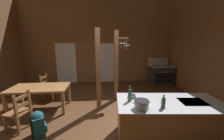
{
  "coord_description": "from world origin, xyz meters",
  "views": [
    {
      "loc": [
        0.15,
        -3.34,
        2.08
      ],
      "look_at": [
        0.46,
        0.74,
        1.23
      ],
      "focal_mm": 21.0,
      "sensor_mm": 36.0,
      "label": 1
    }
  ],
  "objects_px": {
    "ladderback_chair_by_post": "(48,88)",
    "mixing_bowl_on_counter": "(132,96)",
    "stove_range": "(161,75)",
    "stockpot_on_counter": "(142,104)",
    "bottle_short_on_counter": "(163,103)",
    "bottle_tall_on_counter": "(130,95)",
    "backpack": "(38,123)",
    "dining_table": "(40,90)",
    "ladderback_chair_near_window": "(19,112)",
    "kitchen_island": "(168,121)"
  },
  "relations": [
    {
      "from": "stove_range",
      "to": "stockpot_on_counter",
      "type": "height_order",
      "value": "stove_range"
    },
    {
      "from": "stockpot_on_counter",
      "to": "kitchen_island",
      "type": "bearing_deg",
      "value": 19.0
    },
    {
      "from": "dining_table",
      "to": "stockpot_on_counter",
      "type": "distance_m",
      "value": 3.26
    },
    {
      "from": "kitchen_island",
      "to": "backpack",
      "type": "distance_m",
      "value": 2.86
    },
    {
      "from": "stove_range",
      "to": "bottle_short_on_counter",
      "type": "relative_size",
      "value": 5.22
    },
    {
      "from": "dining_table",
      "to": "ladderback_chair_by_post",
      "type": "bearing_deg",
      "value": 93.9
    },
    {
      "from": "stockpot_on_counter",
      "to": "bottle_tall_on_counter",
      "type": "distance_m",
      "value": 0.36
    },
    {
      "from": "ladderback_chair_by_post",
      "to": "stockpot_on_counter",
      "type": "bearing_deg",
      "value": -43.66
    },
    {
      "from": "dining_table",
      "to": "stockpot_on_counter",
      "type": "relative_size",
      "value": 5.05
    },
    {
      "from": "backpack",
      "to": "stove_range",
      "type": "bearing_deg",
      "value": 38.79
    },
    {
      "from": "ladderback_chair_near_window",
      "to": "ladderback_chair_by_post",
      "type": "relative_size",
      "value": 1.0
    },
    {
      "from": "mixing_bowl_on_counter",
      "to": "bottle_short_on_counter",
      "type": "height_order",
      "value": "bottle_short_on_counter"
    },
    {
      "from": "kitchen_island",
      "to": "dining_table",
      "type": "relative_size",
      "value": 1.29
    },
    {
      "from": "bottle_short_on_counter",
      "to": "kitchen_island",
      "type": "bearing_deg",
      "value": 42.59
    },
    {
      "from": "stockpot_on_counter",
      "to": "bottle_short_on_counter",
      "type": "bearing_deg",
      "value": -0.94
    },
    {
      "from": "stove_range",
      "to": "ladderback_chair_near_window",
      "type": "height_order",
      "value": "stove_range"
    },
    {
      "from": "dining_table",
      "to": "backpack",
      "type": "relative_size",
      "value": 2.89
    },
    {
      "from": "kitchen_island",
      "to": "backpack",
      "type": "xyz_separation_m",
      "value": [
        -2.84,
        0.34,
        -0.13
      ]
    },
    {
      "from": "kitchen_island",
      "to": "ladderback_chair_by_post",
      "type": "height_order",
      "value": "ladderback_chair_by_post"
    },
    {
      "from": "mixing_bowl_on_counter",
      "to": "bottle_tall_on_counter",
      "type": "relative_size",
      "value": 0.54
    },
    {
      "from": "stove_range",
      "to": "ladderback_chair_near_window",
      "type": "relative_size",
      "value": 1.39
    },
    {
      "from": "mixing_bowl_on_counter",
      "to": "bottle_tall_on_counter",
      "type": "height_order",
      "value": "bottle_tall_on_counter"
    },
    {
      "from": "kitchen_island",
      "to": "mixing_bowl_on_counter",
      "type": "distance_m",
      "value": 0.92
    },
    {
      "from": "kitchen_island",
      "to": "stockpot_on_counter",
      "type": "distance_m",
      "value": 0.88
    },
    {
      "from": "backpack",
      "to": "kitchen_island",
      "type": "bearing_deg",
      "value": -6.76
    },
    {
      "from": "dining_table",
      "to": "backpack",
      "type": "bearing_deg",
      "value": -68.6
    },
    {
      "from": "ladderback_chair_by_post",
      "to": "dining_table",
      "type": "bearing_deg",
      "value": -86.1
    },
    {
      "from": "kitchen_island",
      "to": "stockpot_on_counter",
      "type": "height_order",
      "value": "stockpot_on_counter"
    },
    {
      "from": "kitchen_island",
      "to": "bottle_tall_on_counter",
      "type": "bearing_deg",
      "value": 173.86
    },
    {
      "from": "ladderback_chair_near_window",
      "to": "backpack",
      "type": "relative_size",
      "value": 1.59
    },
    {
      "from": "dining_table",
      "to": "backpack",
      "type": "xyz_separation_m",
      "value": [
        0.5,
        -1.27,
        -0.34
      ]
    },
    {
      "from": "dining_table",
      "to": "bottle_short_on_counter",
      "type": "distance_m",
      "value": 3.61
    },
    {
      "from": "dining_table",
      "to": "mixing_bowl_on_counter",
      "type": "distance_m",
      "value": 2.94
    },
    {
      "from": "dining_table",
      "to": "mixing_bowl_on_counter",
      "type": "relative_size",
      "value": 9.44
    },
    {
      "from": "kitchen_island",
      "to": "bottle_short_on_counter",
      "type": "distance_m",
      "value": 0.65
    },
    {
      "from": "dining_table",
      "to": "mixing_bowl_on_counter",
      "type": "bearing_deg",
      "value": -27.45
    },
    {
      "from": "stove_range",
      "to": "bottle_short_on_counter",
      "type": "distance_m",
      "value": 4.57
    },
    {
      "from": "kitchen_island",
      "to": "backpack",
      "type": "relative_size",
      "value": 3.74
    },
    {
      "from": "mixing_bowl_on_counter",
      "to": "bottle_short_on_counter",
      "type": "distance_m",
      "value": 0.69
    },
    {
      "from": "stove_range",
      "to": "bottle_tall_on_counter",
      "type": "height_order",
      "value": "stove_range"
    },
    {
      "from": "kitchen_island",
      "to": "bottle_short_on_counter",
      "type": "height_order",
      "value": "bottle_short_on_counter"
    },
    {
      "from": "ladderback_chair_by_post",
      "to": "mixing_bowl_on_counter",
      "type": "height_order",
      "value": "mixing_bowl_on_counter"
    },
    {
      "from": "stove_range",
      "to": "stockpot_on_counter",
      "type": "bearing_deg",
      "value": -118.75
    },
    {
      "from": "stove_range",
      "to": "bottle_tall_on_counter",
      "type": "distance_m",
      "value": 4.56
    },
    {
      "from": "stockpot_on_counter",
      "to": "bottle_tall_on_counter",
      "type": "height_order",
      "value": "bottle_tall_on_counter"
    },
    {
      "from": "dining_table",
      "to": "ladderback_chair_by_post",
      "type": "relative_size",
      "value": 1.81
    },
    {
      "from": "ladderback_chair_by_post",
      "to": "ladderback_chair_near_window",
      "type": "bearing_deg",
      "value": -90.04
    },
    {
      "from": "ladderback_chair_by_post",
      "to": "stockpot_on_counter",
      "type": "relative_size",
      "value": 2.79
    },
    {
      "from": "ladderback_chair_near_window",
      "to": "backpack",
      "type": "height_order",
      "value": "ladderback_chair_near_window"
    },
    {
      "from": "dining_table",
      "to": "ladderback_chair_by_post",
      "type": "height_order",
      "value": "ladderback_chair_by_post"
    }
  ]
}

